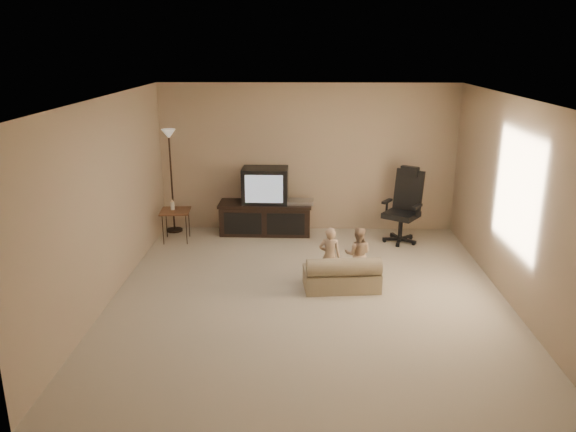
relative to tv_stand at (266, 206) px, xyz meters
The scene contains 9 objects.
floor 2.63m from the tv_stand, 74.17° to the right, with size 5.50×5.50×0.00m, color #BCB195.
room_shell 2.79m from the tv_stand, 74.17° to the right, with size 5.50×5.50×5.50m.
tv_stand is the anchor object (origin of this frame).
office_chair 2.29m from the tv_stand, ahead, with size 0.78×0.78×1.22m.
side_table 1.51m from the tv_stand, 163.33° to the right, with size 0.50×0.50×0.70m.
floor_lamp 1.79m from the tv_stand, behind, with size 0.27×0.27×1.76m.
child_sofa 2.57m from the tv_stand, 63.44° to the right, with size 1.02×0.64×0.48m.
toddler_left 2.35m from the tv_stand, 65.18° to the right, with size 0.29×0.21×0.80m, color tan.
toddler_right 2.42m from the tv_stand, 55.41° to the right, with size 0.37×0.20×0.76m, color tan.
Camera 1 is at (-0.10, -6.61, 3.10)m, focal length 35.00 mm.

